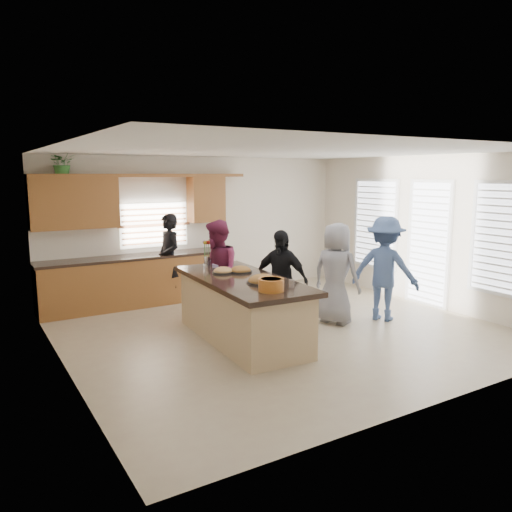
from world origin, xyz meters
TOP-DOWN VIEW (x-y plane):
  - floor at (0.00, 0.00)m, footprint 6.50×6.50m
  - room_shell at (0.00, 0.00)m, footprint 6.52×6.02m
  - back_cabinetry at (-1.47, 2.73)m, footprint 4.08×0.66m
  - right_wall_glazing at (3.22, -0.13)m, footprint 0.06×4.00m
  - island at (-0.76, -0.07)m, footprint 1.29×2.76m
  - platter_front at (-0.68, -0.53)m, footprint 0.46×0.46m
  - platter_mid at (-0.58, 0.30)m, footprint 0.36×0.36m
  - platter_back at (-0.84, 0.39)m, footprint 0.33×0.33m
  - salad_bowl at (-0.85, -1.00)m, footprint 0.33×0.33m
  - clear_cup at (-0.51, -0.98)m, footprint 0.08×0.08m
  - plate_stack at (-0.68, 0.88)m, footprint 0.19×0.19m
  - flower_vase at (-0.77, 1.09)m, footprint 0.14×0.14m
  - potted_plant at (-2.65, 2.82)m, footprint 0.48×0.43m
  - woman_left_back at (-0.86, 2.60)m, footprint 0.47×0.67m
  - woman_left_mid at (-0.71, 0.85)m, footprint 0.91×1.02m
  - woman_left_front at (0.02, 0.08)m, footprint 0.81×1.01m
  - woman_right_back at (1.82, -0.38)m, footprint 1.13×1.31m
  - woman_right_front at (1.00, -0.11)m, footprint 0.81×0.96m

SIDE VIEW (x-z plane):
  - floor at x=0.00m, z-range 0.00..0.00m
  - island at x=-0.76m, z-range -0.02..0.93m
  - woman_left_front at x=0.02m, z-range 0.00..1.60m
  - woman_right_front at x=1.00m, z-range 0.00..1.68m
  - woman_left_back at x=-0.86m, z-range 0.00..1.72m
  - woman_left_mid at x=-0.71m, z-range 0.00..1.73m
  - woman_right_back at x=1.82m, z-range 0.00..1.76m
  - back_cabinetry at x=-1.47m, z-range -0.32..2.14m
  - plate_stack at x=-0.68m, z-range 0.95..1.00m
  - platter_back at x=-0.84m, z-range 0.91..1.04m
  - platter_mid at x=-0.58m, z-range 0.90..1.05m
  - platter_front at x=-0.68m, z-range 0.88..1.07m
  - clear_cup at x=-0.51m, z-range 0.95..1.06m
  - salad_bowl at x=-0.85m, z-range 0.96..1.12m
  - flower_vase at x=-0.77m, z-range 0.97..1.39m
  - right_wall_glazing at x=3.22m, z-range 0.22..2.47m
  - room_shell at x=0.00m, z-range 0.50..3.31m
  - potted_plant at x=-2.65m, z-range 2.40..2.88m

